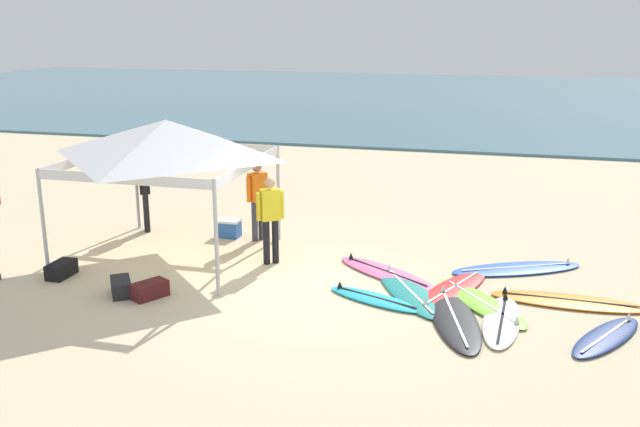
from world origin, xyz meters
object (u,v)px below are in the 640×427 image
Objects in this scene: canopy_tent at (167,139)px; gear_bag_near_tent at (150,290)px; surfboard_lime at (482,303)px; surfboard_red at (452,289)px; gear_bag_on_sand at (121,287)px; surfboard_pink at (386,273)px; gear_bag_by_pole at (61,269)px; surfboard_orange at (569,301)px; surfboard_navy at (607,337)px; surfboard_white at (502,321)px; surfboard_black at (454,318)px; surfboard_blue at (517,268)px; person_yellow at (270,214)px; surfboard_teal at (409,291)px; person_black at (145,188)px; surfboard_cyan at (375,299)px; person_orange at (257,195)px; cooler_box at (229,228)px.

canopy_tent reaches higher than gear_bag_near_tent.
canopy_tent reaches higher than surfboard_lime.
surfboard_red is 3.89× the size of gear_bag_on_sand.
surfboard_pink is 3.84× the size of gear_bag_by_pole.
surfboard_orange and surfboard_navy have the same top height.
surfboard_navy is at bearing -24.38° from surfboard_lime.
surfboard_black is (-0.73, -0.09, -0.00)m from surfboard_white.
surfboard_lime is at bearing 61.81° from surfboard_black.
surfboard_blue is 0.98× the size of surfboard_black.
canopy_tent reaches higher than surfboard_white.
surfboard_lime is 4.30m from person_yellow.
gear_bag_near_tent reaches higher than surfboard_teal.
surfboard_pink is 3.84× the size of gear_bag_near_tent.
surfboard_pink is at bearing 150.11° from surfboard_lime.
person_black is 3.17m from gear_bag_by_pole.
surfboard_navy is (2.25, -0.10, 0.00)m from surfboard_black.
surfboard_orange is 2.16m from surfboard_black.
person_black is (-7.05, 3.17, 0.95)m from surfboard_black.
person_yellow is at bearing 56.77° from gear_bag_near_tent.
surfboard_cyan is at bearing -15.63° from canopy_tent.
surfboard_pink is 1.19× the size of surfboard_navy.
surfboard_red is 1.37× the size of person_yellow.
surfboard_teal is 4.20× the size of gear_bag_near_tent.
surfboard_cyan and surfboard_red have the same top height.
surfboard_lime is 5.60m from gear_bag_near_tent.
gear_bag_near_tent is at bearing -153.64° from surfboard_blue.
person_black is (-7.78, 3.09, 0.95)m from surfboard_white.
surfboard_teal is 4.20× the size of gear_bag_by_pole.
surfboard_blue is at bearing 43.11° from surfboard_cyan.
surfboard_cyan and surfboard_navy have the same top height.
surfboard_blue is at bearing 120.01° from surfboard_orange.
person_orange is at bearing 118.99° from person_yellow.
surfboard_black is (1.38, -1.76, -0.00)m from surfboard_pink.
canopy_tent reaches higher than person_orange.
surfboard_teal is at bearing -56.35° from surfboard_pink.
gear_bag_near_tent is (1.95, -3.55, -0.85)m from person_black.
surfboard_white is 7.89m from gear_bag_by_pole.
gear_bag_near_tent is at bearing -175.73° from surfboard_black.
surfboard_pink is at bearing 91.72° from surfboard_cyan.
gear_bag_near_tent is (-4.25, -1.34, 0.10)m from surfboard_teal.
surfboard_navy is at bearing 2.19° from gear_bag_near_tent.
gear_bag_by_pole is at bearing -123.46° from cooler_box.
person_black is 3.65m from person_yellow.
person_black is at bearing 164.34° from surfboard_red.
surfboard_white is 1.80m from surfboard_teal.
surfboard_pink and surfboard_lime have the same top height.
surfboard_pink is at bearing -24.95° from person_orange.
person_yellow reaches higher than surfboard_red.
canopy_tent is at bearing 175.52° from surfboard_red.
person_black is at bearing 158.21° from person_yellow.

